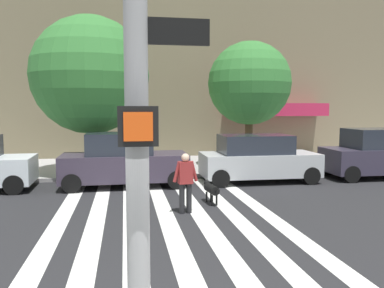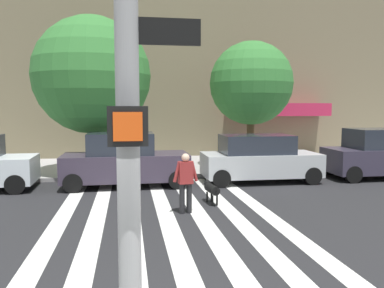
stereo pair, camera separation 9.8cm
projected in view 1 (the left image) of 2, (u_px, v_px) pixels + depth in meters
name	position (u px, v px, depth m)	size (l,w,h in m)	color
ground_plane	(151.00, 223.00, 9.71)	(160.00, 160.00, 0.00)	#232326
sidewalk_far	(138.00, 166.00, 18.52)	(80.00, 6.00, 0.15)	#A7A4A3
crosswalk_stripes	(168.00, 222.00, 9.79)	(5.85, 11.37, 0.01)	silver
apartment_block	(185.00, 0.00, 29.55)	(29.08, 18.59, 22.01)	#766A50
traffic_light_pole	(137.00, 19.00, 2.82)	(0.74, 0.46, 5.80)	gray
parked_car_behind_first	(124.00, 161.00, 14.17)	(4.53, 1.97, 1.96)	#383040
parked_car_third_in_line	(258.00, 159.00, 15.05)	(4.46, 2.02, 1.82)	#B5B9BD
parked_car_fourth_in_line	(382.00, 154.00, 15.95)	(4.82, 2.09, 2.01)	#342F41
street_tree_nearest	(90.00, 75.00, 15.76)	(4.76, 4.76, 6.40)	#4C3823
street_tree_middle	(249.00, 84.00, 17.59)	(3.76, 3.76, 5.69)	#4C3823
pedestrian_dog_walker	(185.00, 180.00, 10.53)	(0.71, 0.29, 1.64)	black
dog_on_leash	(211.00, 189.00, 11.65)	(0.35, 1.10, 0.65)	black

